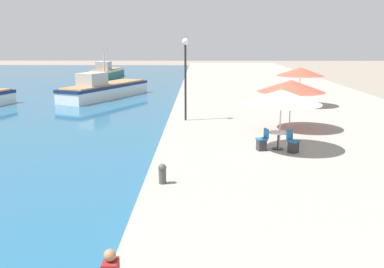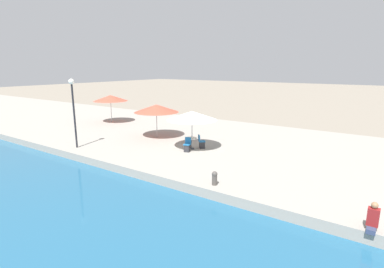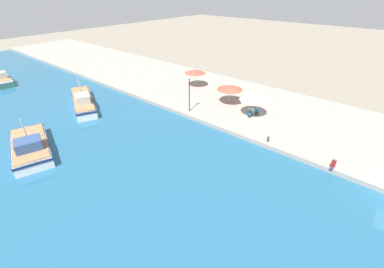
{
  "view_description": "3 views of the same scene",
  "coord_description": "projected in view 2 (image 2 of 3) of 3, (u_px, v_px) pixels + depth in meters",
  "views": [
    {
      "loc": [
        1.79,
        -1.29,
        5.04
      ],
      "look_at": [
        1.5,
        15.44,
        1.3
      ],
      "focal_mm": 40.0,
      "sensor_mm": 36.0,
      "label": 1
    },
    {
      "loc": [
        -10.61,
        5.25,
        5.83
      ],
      "look_at": [
        5.14,
        16.1,
        1.5
      ],
      "focal_mm": 28.0,
      "sensor_mm": 36.0,
      "label": 2
    },
    {
      "loc": [
        -21.44,
        3.29,
        14.46
      ],
      "look_at": [
        -4.0,
        18.0,
        1.1
      ],
      "focal_mm": 24.0,
      "sensor_mm": 36.0,
      "label": 3
    }
  ],
  "objects": [
    {
      "name": "cafe_chair_left",
      "position": [
        187.0,
        147.0,
        19.08
      ],
      "size": [
        0.52,
        0.5,
        0.91
      ],
      "rotation": [
        0.0,
        0.0,
        1.85
      ],
      "color": "#2D2D33",
      "rests_on": "quay_promenade"
    },
    {
      "name": "cafe_umbrella_pink",
      "position": [
        192.0,
        115.0,
        19.33
      ],
      "size": [
        3.28,
        3.28,
        2.52
      ],
      "color": "#B7B7B7",
      "rests_on": "quay_promenade"
    },
    {
      "name": "cafe_table",
      "position": [
        191.0,
        141.0,
        19.71
      ],
      "size": [
        0.8,
        0.8,
        0.74
      ],
      "color": "#333338",
      "rests_on": "quay_promenade"
    },
    {
      "name": "cafe_chair_right",
      "position": [
        202.0,
        143.0,
        19.88
      ],
      "size": [
        0.59,
        0.59,
        0.91
      ],
      "rotation": [
        0.0,
        0.0,
        3.92
      ],
      "color": "#2D2D33",
      "rests_on": "quay_promenade"
    },
    {
      "name": "cafe_umbrella_white",
      "position": [
        156.0,
        108.0,
        22.65
      ],
      "size": [
        3.38,
        3.38,
        2.52
      ],
      "color": "#B7B7B7",
      "rests_on": "quay_promenade"
    },
    {
      "name": "mooring_bollard",
      "position": [
        215.0,
        178.0,
        13.7
      ],
      "size": [
        0.26,
        0.26,
        0.65
      ],
      "color": "#4C4742",
      "rests_on": "quay_promenade"
    },
    {
      "name": "quay_promenade",
      "position": [
        54.0,
        117.0,
        33.74
      ],
      "size": [
        16.0,
        90.0,
        0.5
      ],
      "color": "gray",
      "rests_on": "ground_plane"
    },
    {
      "name": "cafe_umbrella_striped",
      "position": [
        110.0,
        98.0,
        28.73
      ],
      "size": [
        3.22,
        3.22,
        2.64
      ],
      "color": "#B7B7B7",
      "rests_on": "quay_promenade"
    },
    {
      "name": "lamppost",
      "position": [
        73.0,
        102.0,
        19.45
      ],
      "size": [
        0.36,
        0.36,
        4.56
      ],
      "color": "#232328",
      "rests_on": "quay_promenade"
    },
    {
      "name": "person_at_quay",
      "position": [
        373.0,
        218.0,
        9.87
      ],
      "size": [
        0.53,
        0.36,
        0.99
      ],
      "color": "#333D5B",
      "rests_on": "quay_promenade"
    }
  ]
}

